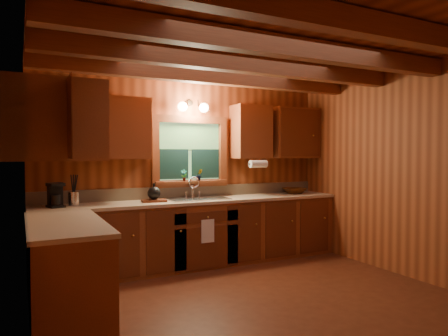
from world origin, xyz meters
name	(u,v)px	position (x,y,z in m)	size (l,w,h in m)	color
room	(260,176)	(0.00, 0.00, 1.30)	(4.20, 4.20, 4.20)	#502413
ceiling_beams	(260,56)	(0.00, 0.00, 2.49)	(4.20, 2.54, 0.18)	brown
base_cabinets	(171,241)	(-0.49, 1.28, 0.43)	(4.20, 2.22, 0.86)	brown
countertop	(172,205)	(-0.48, 1.29, 0.88)	(4.20, 2.24, 0.04)	tan
backsplash	(190,192)	(0.00, 1.89, 0.98)	(4.20, 0.02, 0.16)	tan
dishwasher_panel	(98,263)	(-1.47, 0.68, 0.43)	(0.02, 0.60, 0.80)	white
upper_cabinets	(161,128)	(-0.56, 1.42, 1.84)	(4.19, 1.77, 0.78)	brown
window	(190,153)	(0.00, 1.87, 1.53)	(1.12, 0.08, 1.00)	brown
window_sill	(191,182)	(0.00, 1.82, 1.12)	(1.06, 0.14, 0.04)	brown
wall_sconce	(193,107)	(0.00, 1.75, 2.16)	(0.45, 0.21, 0.17)	black
paper_towel_roll	(258,164)	(0.92, 1.53, 1.37)	(0.11, 0.11, 0.27)	white
dish_towel	(208,231)	(0.00, 1.26, 0.52)	(0.18, 0.01, 0.30)	white
sink	(197,202)	(0.00, 1.60, 0.86)	(0.82, 0.48, 0.43)	silver
coffee_maker	(55,195)	(-1.79, 1.59, 1.04)	(0.16, 0.20, 0.28)	black
utensil_crock	(74,198)	(-1.58, 1.67, 0.99)	(0.13, 0.13, 0.37)	silver
cutting_board	(154,201)	(-0.61, 1.59, 0.91)	(0.31, 0.22, 0.03)	#552412
teakettle	(154,193)	(-0.61, 1.59, 1.01)	(0.17, 0.17, 0.21)	black
wicker_basket	(294,191)	(1.65, 1.64, 0.94)	(0.35, 0.35, 0.09)	#48230C
potted_plant_left	(184,175)	(-0.12, 1.79, 1.22)	(0.08, 0.06, 0.16)	#552412
potted_plant_right	(199,175)	(0.11, 1.79, 1.22)	(0.09, 0.07, 0.16)	#552412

